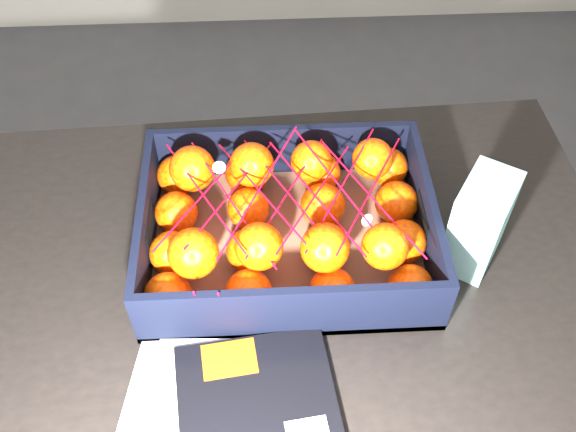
{
  "coord_description": "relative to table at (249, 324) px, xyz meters",
  "views": [
    {
      "loc": [
        0.29,
        -0.72,
        1.58
      ],
      "look_at": [
        0.32,
        -0.1,
        0.86
      ],
      "focal_mm": 40.7,
      "sensor_mm": 36.0,
      "label": 1
    }
  ],
  "objects": [
    {
      "name": "ground",
      "position": [
        -0.25,
        0.15,
        -0.65
      ],
      "size": [
        3.5,
        3.5,
        0.0
      ],
      "primitive_type": "plane",
      "color": "#38383B",
      "rests_on": "ground"
    },
    {
      "name": "clementine_heap",
      "position": [
        0.06,
        0.08,
        0.17
      ],
      "size": [
        0.43,
        0.31,
        0.13
      ],
      "color": "#FB4505",
      "rests_on": "produce_crate"
    },
    {
      "name": "mesh_net",
      "position": [
        0.06,
        0.08,
        0.22
      ],
      "size": [
        0.37,
        0.3,
        0.11
      ],
      "color": "red",
      "rests_on": "clementine_heap"
    },
    {
      "name": "table",
      "position": [
        0.0,
        0.0,
        0.0
      ],
      "size": [
        1.23,
        0.85,
        0.75
      ],
      "color": "black",
      "rests_on": "ground"
    },
    {
      "name": "retail_carton",
      "position": [
        0.36,
        0.05,
        0.18
      ],
      "size": [
        0.12,
        0.13,
        0.16
      ],
      "primitive_type": "cube",
      "rotation": [
        0.0,
        0.0,
        -0.58
      ],
      "color": "white",
      "rests_on": "table"
    },
    {
      "name": "produce_crate",
      "position": [
        0.07,
        0.08,
        0.13
      ],
      "size": [
        0.45,
        0.34,
        0.11
      ],
      "color": "brown",
      "rests_on": "table"
    }
  ]
}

